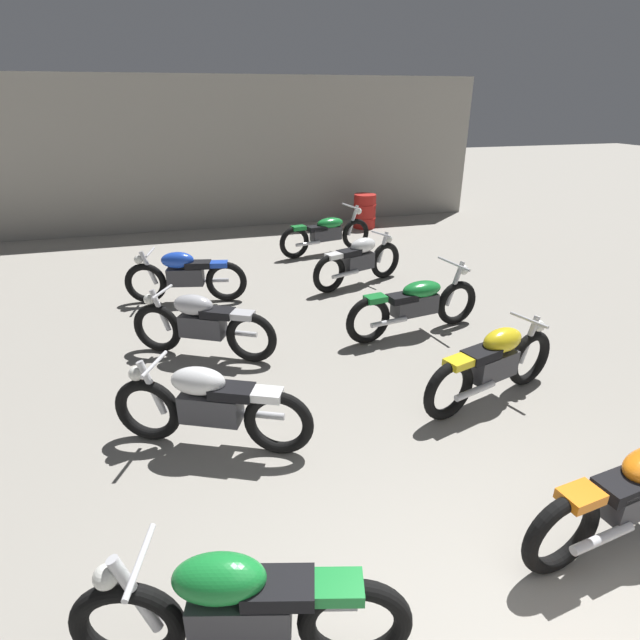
% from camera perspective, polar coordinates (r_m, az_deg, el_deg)
% --- Properties ---
extents(back_wall, '(12.98, 0.24, 3.60)m').
position_cam_1_polar(back_wall, '(13.39, -9.77, 18.02)').
color(back_wall, '#9E998E').
rests_on(back_wall, ground).
extents(motorcycle_left_row_0, '(1.93, 0.69, 0.88)m').
position_cam_1_polar(motorcycle_left_row_0, '(3.32, -9.17, -29.62)').
color(motorcycle_left_row_0, black).
rests_on(motorcycle_left_row_0, ground).
extents(motorcycle_left_row_1, '(1.82, 0.95, 0.88)m').
position_cam_1_polar(motorcycle_left_row_1, '(4.91, -12.35, -9.38)').
color(motorcycle_left_row_1, black).
rests_on(motorcycle_left_row_1, ground).
extents(motorcycle_left_row_2, '(1.78, 1.05, 0.88)m').
position_cam_1_polar(motorcycle_left_row_2, '(6.60, -13.22, -0.43)').
color(motorcycle_left_row_2, black).
rests_on(motorcycle_left_row_2, ground).
extents(motorcycle_left_row_3, '(1.95, 0.62, 0.88)m').
position_cam_1_polar(motorcycle_left_row_3, '(8.49, -15.04, 4.92)').
color(motorcycle_left_row_3, black).
rests_on(motorcycle_left_row_3, ground).
extents(motorcycle_right_row_1, '(1.92, 0.72, 0.88)m').
position_cam_1_polar(motorcycle_right_row_1, '(5.81, 19.05, -4.65)').
color(motorcycle_right_row_1, black).
rests_on(motorcycle_right_row_1, ground).
extents(motorcycle_right_row_2, '(2.16, 0.71, 0.97)m').
position_cam_1_polar(motorcycle_right_row_2, '(7.20, 10.77, 1.85)').
color(motorcycle_right_row_2, black).
rests_on(motorcycle_right_row_2, ground).
extents(motorcycle_right_row_3, '(1.89, 0.79, 0.88)m').
position_cam_1_polar(motorcycle_right_row_3, '(9.01, 4.43, 6.77)').
color(motorcycle_right_row_3, black).
rests_on(motorcycle_right_row_3, ground).
extents(motorcycle_right_row_4, '(2.14, 0.79, 0.97)m').
position_cam_1_polar(motorcycle_right_row_4, '(10.90, 0.75, 9.84)').
color(motorcycle_right_row_4, black).
rests_on(motorcycle_right_row_4, ground).
extents(oil_drum, '(0.59, 0.59, 0.85)m').
position_cam_1_polar(oil_drum, '(13.24, 5.07, 12.17)').
color(oil_drum, red).
rests_on(oil_drum, ground).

